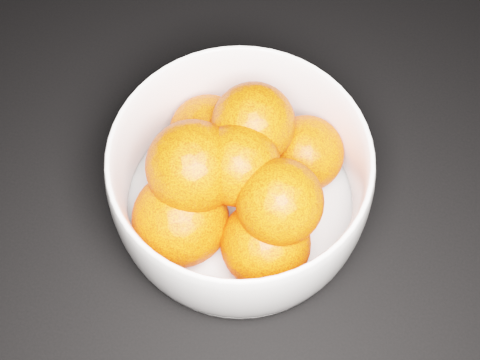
# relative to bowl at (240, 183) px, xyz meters

# --- Properties ---
(bowl) EXTENTS (0.21, 0.21, 0.10)m
(bowl) POSITION_rel_bowl_xyz_m (0.00, 0.00, 0.00)
(bowl) COLOR white
(bowl) RESTS_ON ground
(orange_pile) EXTENTS (0.15, 0.16, 0.12)m
(orange_pile) POSITION_rel_bowl_xyz_m (-0.00, -0.01, 0.01)
(orange_pile) COLOR #FF3C05
(orange_pile) RESTS_ON bowl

